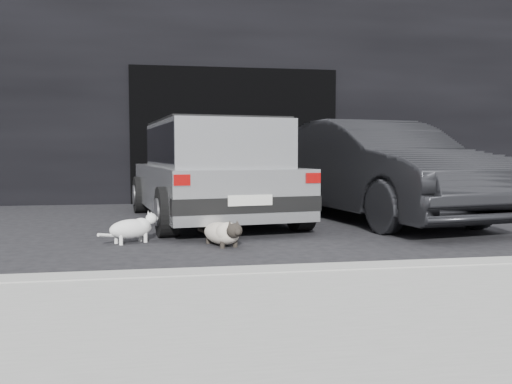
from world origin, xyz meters
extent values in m
plane|color=black|center=(0.00, 0.00, 0.00)|extent=(80.00, 80.00, 0.00)
cube|color=black|center=(1.00, 6.00, 2.50)|extent=(34.00, 4.00, 5.00)
cube|color=black|center=(1.00, 3.99, 1.30)|extent=(4.00, 0.10, 2.60)
cube|color=gray|center=(1.00, -2.60, 0.06)|extent=(18.00, 0.25, 0.12)
cube|color=gray|center=(1.00, -3.80, 0.06)|extent=(18.00, 2.20, 0.11)
cube|color=#A7A9AC|center=(0.27, 1.26, 0.48)|extent=(2.24, 4.02, 0.61)
cube|color=#A7A9AC|center=(0.30, 1.07, 1.08)|extent=(1.85, 2.73, 0.61)
cube|color=black|center=(0.30, 1.07, 1.08)|extent=(1.85, 2.64, 0.49)
cube|color=black|center=(0.54, -0.55, 0.39)|extent=(1.72, 0.41, 0.18)
cube|color=black|center=(0.00, 3.08, 0.39)|extent=(1.72, 0.41, 0.18)
cube|color=silver|center=(0.55, -0.63, 0.45)|extent=(0.50, 0.09, 0.12)
cube|color=#8C0707|center=(-0.20, -0.74, 0.68)|extent=(0.18, 0.05, 0.12)
cube|color=#8C0707|center=(1.29, -0.52, 0.68)|extent=(0.18, 0.05, 0.12)
cube|color=black|center=(0.30, 1.07, 1.40)|extent=(1.81, 2.48, 0.03)
cylinder|color=black|center=(-0.35, -0.21, 0.29)|extent=(0.30, 0.61, 0.59)
cylinder|color=slate|center=(-0.47, -0.23, 0.29)|extent=(0.07, 0.32, 0.32)
cylinder|color=black|center=(1.29, 0.03, 0.29)|extent=(0.30, 0.61, 0.59)
cylinder|color=slate|center=(1.40, 0.05, 0.29)|extent=(0.07, 0.32, 0.32)
cylinder|color=black|center=(-0.75, 2.45, 0.29)|extent=(0.30, 0.61, 0.59)
cylinder|color=slate|center=(-0.86, 2.43, 0.29)|extent=(0.07, 0.32, 0.32)
cylinder|color=black|center=(0.89, 2.69, 0.29)|extent=(0.30, 0.61, 0.59)
cylinder|color=slate|center=(1.01, 2.71, 0.29)|extent=(0.07, 0.32, 0.32)
imported|color=black|center=(2.65, 0.92, 0.72)|extent=(2.27, 4.58, 1.44)
ellipsoid|color=beige|center=(0.21, -0.86, 0.13)|extent=(0.47, 0.65, 0.23)
ellipsoid|color=beige|center=(0.25, -1.00, 0.15)|extent=(0.32, 0.32, 0.21)
ellipsoid|color=black|center=(0.31, -1.14, 0.19)|extent=(0.20, 0.19, 0.15)
sphere|color=black|center=(0.33, -1.20, 0.18)|extent=(0.07, 0.07, 0.07)
cone|color=black|center=(0.34, -1.11, 0.26)|extent=(0.07, 0.08, 0.08)
cone|color=black|center=(0.26, -1.14, 0.26)|extent=(0.07, 0.08, 0.08)
cylinder|color=black|center=(0.33, -1.00, 0.04)|extent=(0.05, 0.05, 0.07)
cylinder|color=black|center=(0.19, -1.05, 0.04)|extent=(0.05, 0.05, 0.07)
cylinder|color=black|center=(0.22, -0.67, 0.04)|extent=(0.05, 0.05, 0.07)
cylinder|color=black|center=(0.08, -0.72, 0.04)|extent=(0.05, 0.05, 0.07)
cylinder|color=black|center=(0.10, -0.56, 0.09)|extent=(0.24, 0.27, 0.10)
ellipsoid|color=white|center=(-0.74, -0.55, 0.15)|extent=(0.54, 0.44, 0.21)
ellipsoid|color=white|center=(-0.63, -0.49, 0.17)|extent=(0.28, 0.28, 0.17)
ellipsoid|color=white|center=(-0.52, -0.43, 0.25)|extent=(0.17, 0.18, 0.12)
sphere|color=white|center=(-0.48, -0.40, 0.24)|extent=(0.05, 0.05, 0.05)
cone|color=white|center=(-0.55, -0.41, 0.30)|extent=(0.07, 0.07, 0.06)
cone|color=white|center=(-0.52, -0.47, 0.30)|extent=(0.07, 0.07, 0.06)
cylinder|color=white|center=(-0.64, -0.43, 0.06)|extent=(0.04, 0.04, 0.12)
cylinder|color=white|center=(-0.59, -0.53, 0.06)|extent=(0.04, 0.04, 0.12)
cylinder|color=white|center=(-0.89, -0.56, 0.06)|extent=(0.04, 0.04, 0.12)
cylinder|color=white|center=(-0.84, -0.67, 0.06)|extent=(0.04, 0.04, 0.12)
cylinder|color=white|center=(-0.97, -0.67, 0.11)|extent=(0.20, 0.22, 0.08)
ellipsoid|color=gray|center=(-0.81, -0.61, 0.17)|extent=(0.22, 0.20, 0.09)
camera|label=1|loc=(-0.39, -6.46, 0.97)|focal=38.00mm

